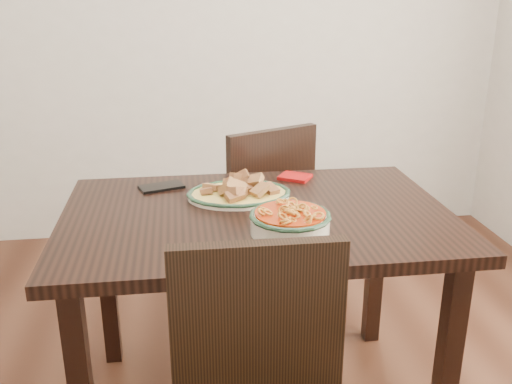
{
  "coord_description": "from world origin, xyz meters",
  "views": [
    {
      "loc": [
        -0.17,
        -1.57,
        1.43
      ],
      "look_at": [
        0.07,
        0.15,
        0.81
      ],
      "focal_mm": 40.0,
      "sensor_mm": 36.0,
      "label": 1
    }
  ],
  "objects": [
    {
      "name": "wall_back",
      "position": [
        0.0,
        1.75,
        1.3
      ],
      "size": [
        3.5,
        0.1,
        2.6
      ],
      "primitive_type": "cube",
      "color": "beige",
      "rests_on": "ground"
    },
    {
      "name": "napkin",
      "position": [
        0.26,
        0.45,
        0.76
      ],
      "size": [
        0.14,
        0.14,
        0.01
      ],
      "primitive_type": "cube",
      "rotation": [
        0.0,
        0.0,
        -0.56
      ],
      "color": "#9B0C0B",
      "rests_on": "dining_table"
    },
    {
      "name": "noodle_bowl",
      "position": [
        0.14,
        -0.05,
        0.79
      ],
      "size": [
        0.24,
        0.24,
        0.08
      ],
      "color": "beige",
      "rests_on": "dining_table"
    },
    {
      "name": "smartphone",
      "position": [
        -0.24,
        0.41,
        0.76
      ],
      "size": [
        0.17,
        0.13,
        0.01
      ],
      "primitive_type": "cube",
      "rotation": [
        0.0,
        0.0,
        0.31
      ],
      "color": "black",
      "rests_on": "dining_table"
    },
    {
      "name": "dining_table",
      "position": [
        0.07,
        0.13,
        0.66
      ],
      "size": [
        1.25,
        0.84,
        0.75
      ],
      "color": "black",
      "rests_on": "ground"
    },
    {
      "name": "fish_plate",
      "position": [
        0.03,
        0.27,
        0.79
      ],
      "size": [
        0.35,
        0.27,
        0.11
      ],
      "color": "white",
      "rests_on": "dining_table"
    },
    {
      "name": "chair_far",
      "position": [
        0.17,
        0.77,
        0.5
      ],
      "size": [
        0.56,
        0.56,
        0.89
      ],
      "rotation": [
        0.0,
        0.0,
        3.57
      ],
      "color": "black",
      "rests_on": "ground"
    }
  ]
}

